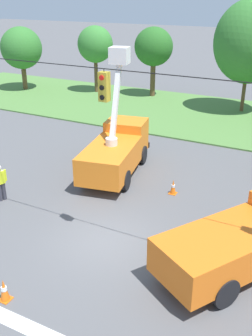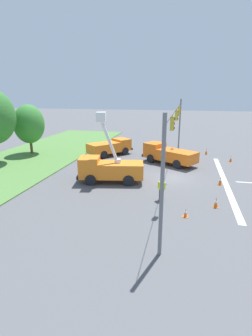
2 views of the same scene
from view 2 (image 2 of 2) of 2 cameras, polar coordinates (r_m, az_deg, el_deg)
name	(u,v)px [view 2 (image 2 of 2)]	position (r m, az deg, el deg)	size (l,w,h in m)	color
ground_plane	(173,177)	(26.17, 10.23, -2.03)	(200.00, 200.00, 0.00)	#565659
grass_verge	(12,166)	(32.29, -23.54, 0.44)	(56.00, 12.00, 0.10)	#517F3D
lane_markings	(241,182)	(26.68, 23.82, -2.83)	(17.60, 15.25, 0.01)	silver
signal_gantry	(176,132)	(25.20, 10.75, 7.62)	(26.20, 0.33, 7.20)	slate
tree_far_east	(29,124)	(37.09, -20.35, 8.95)	(4.30, 3.82, 6.56)	brown
utility_truck_bucket_lift	(109,168)	(24.16, -3.69, 0.10)	(3.34, 6.30, 6.40)	orange
utility_truck_support_near	(168,154)	(30.85, 9.15, 3.05)	(5.31, 6.73, 2.22)	orange
utility_truck_support_far	(110,147)	(34.75, -3.46, 4.63)	(6.05, 5.57, 2.01)	orange
road_worker	(162,188)	(20.33, 7.74, -4.30)	(0.36, 0.62, 1.77)	#383842
traffic_cone_foreground_left	(206,151)	(36.90, 17.09, 3.50)	(0.36, 0.36, 0.83)	orange
traffic_cone_foreground_right	(186,213)	(18.22, 12.84, -9.54)	(0.36, 0.36, 0.60)	orange
traffic_cone_near_bucket	(220,181)	(25.14, 19.83, -2.60)	(0.36, 0.36, 0.77)	orange
traffic_cone_lane_edge_a	(231,158)	(34.00, 21.85, 1.93)	(0.36, 0.36, 0.76)	orange
traffic_cone_lane_edge_b	(216,202)	(20.21, 19.00, -7.11)	(0.36, 0.36, 0.76)	orange
traffic_cone_far_left	(127,168)	(27.54, 0.27, -0.08)	(0.36, 0.36, 0.72)	orange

